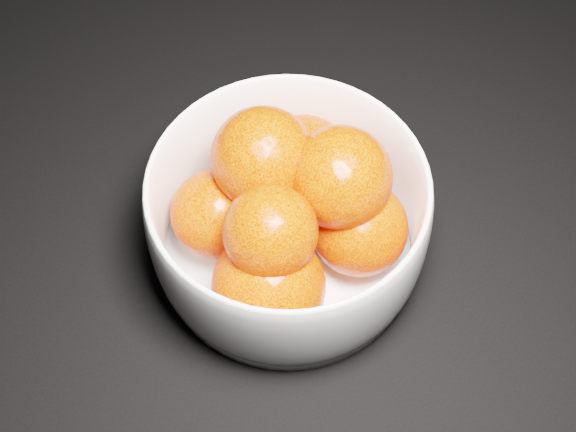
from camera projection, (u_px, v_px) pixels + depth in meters
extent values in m
cylinder|color=white|center=(288.00, 251.00, 0.62)|extent=(0.19, 0.19, 0.01)
sphere|color=#F4380C|center=(303.00, 165.00, 0.61)|extent=(0.08, 0.08, 0.08)
sphere|color=#F4380C|center=(216.00, 214.00, 0.58)|extent=(0.07, 0.07, 0.07)
sphere|color=#F4380C|center=(269.00, 287.00, 0.55)|extent=(0.08, 0.08, 0.08)
sphere|color=#F4380C|center=(359.00, 228.00, 0.58)|extent=(0.07, 0.07, 0.07)
sphere|color=#F4380C|center=(263.00, 158.00, 0.56)|extent=(0.07, 0.07, 0.07)
sphere|color=#F4380C|center=(270.00, 232.00, 0.53)|extent=(0.06, 0.06, 0.06)
sphere|color=#F4380C|center=(340.00, 177.00, 0.55)|extent=(0.07, 0.07, 0.07)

